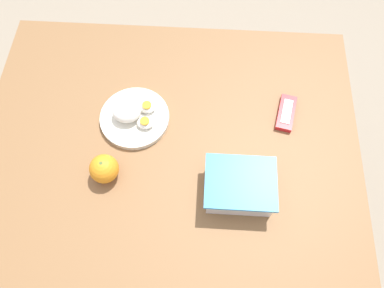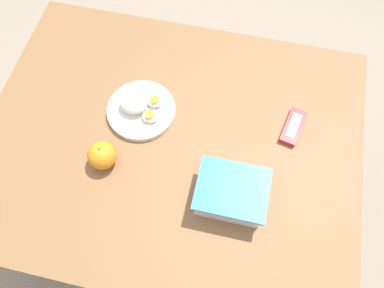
% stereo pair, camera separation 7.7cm
% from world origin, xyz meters
% --- Properties ---
extents(ground_plane, '(10.00, 10.00, 0.00)m').
position_xyz_m(ground_plane, '(0.00, 0.00, 0.00)').
color(ground_plane, gray).
extents(table, '(1.15, 0.91, 0.72)m').
position_xyz_m(table, '(0.00, 0.00, 0.65)').
color(table, brown).
rests_on(table, ground_plane).
extents(food_container, '(0.19, 0.15, 0.08)m').
position_xyz_m(food_container, '(-0.21, 0.14, 0.76)').
color(food_container, white).
rests_on(food_container, table).
extents(orange_fruit, '(0.08, 0.08, 0.08)m').
position_xyz_m(orange_fruit, '(0.17, 0.11, 0.76)').
color(orange_fruit, orange).
rests_on(orange_fruit, table).
extents(rice_plate, '(0.21, 0.21, 0.07)m').
position_xyz_m(rice_plate, '(0.11, -0.07, 0.74)').
color(rice_plate, silver).
rests_on(rice_plate, table).
extents(candy_bar, '(0.07, 0.13, 0.02)m').
position_xyz_m(candy_bar, '(-0.36, -0.12, 0.73)').
color(candy_bar, red).
rests_on(candy_bar, table).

